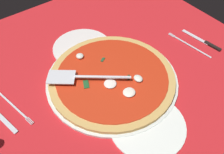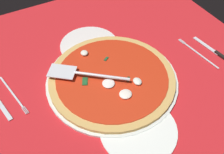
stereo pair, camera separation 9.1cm
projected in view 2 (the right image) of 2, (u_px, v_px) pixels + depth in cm
name	position (u px, v px, depth cm)	size (l,w,h in cm)	color
ground_plane	(113.00, 79.00, 93.55)	(115.18, 115.18, 0.80)	red
pizza_pan	(112.00, 80.00, 91.86)	(45.84, 45.84, 1.23)	silver
dinner_plate_left	(138.00, 130.00, 78.67)	(23.40, 23.40, 1.00)	white
dinner_plate_right	(90.00, 45.00, 104.49)	(23.04, 23.04, 1.00)	silver
pizza	(112.00, 78.00, 90.81)	(43.79, 43.79, 2.89)	tan
pizza_server	(83.00, 74.00, 88.66)	(20.27, 24.14, 1.00)	silver
place_setting_near	(206.00, 53.00, 101.62)	(21.57, 15.33, 1.40)	white
place_setting_far	(4.00, 96.00, 87.45)	(20.73, 14.21, 1.40)	white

